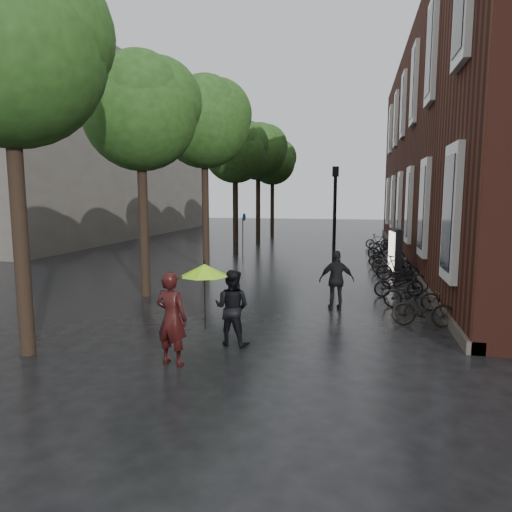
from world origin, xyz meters
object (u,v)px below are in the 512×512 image
(person_black, at_px, (232,307))
(lamp_post, at_px, (335,214))
(person_burgundy, at_px, (172,318))
(pedestrian_walking, at_px, (337,280))
(parked_bicycles, at_px, (392,262))
(ad_lightbox, at_px, (395,252))

(person_black, distance_m, lamp_post, 7.98)
(person_burgundy, bearing_deg, lamp_post, -95.04)
(person_burgundy, height_order, pedestrian_walking, person_burgundy)
(lamp_post, bearing_deg, parked_bicycles, 57.60)
(lamp_post, bearing_deg, person_burgundy, -107.62)
(person_burgundy, relative_size, person_black, 1.10)
(parked_bicycles, distance_m, ad_lightbox, 1.11)
(pedestrian_walking, distance_m, ad_lightbox, 6.87)
(person_black, bearing_deg, ad_lightbox, -105.49)
(pedestrian_walking, xyz_separation_m, parked_bicycles, (2.17, 7.46, -0.44))
(person_black, bearing_deg, lamp_post, -97.01)
(pedestrian_walking, xyz_separation_m, lamp_post, (-0.26, 3.63, 1.84))
(person_black, height_order, pedestrian_walking, pedestrian_walking)
(parked_bicycles, bearing_deg, lamp_post, -122.40)
(ad_lightbox, bearing_deg, lamp_post, -137.96)
(person_black, height_order, lamp_post, lamp_post)
(person_black, height_order, parked_bicycles, person_black)
(parked_bicycles, bearing_deg, ad_lightbox, -87.12)
(pedestrian_walking, distance_m, parked_bicycles, 7.78)
(pedestrian_walking, bearing_deg, parked_bicycles, -117.96)
(parked_bicycles, height_order, ad_lightbox, ad_lightbox)
(pedestrian_walking, relative_size, parked_bicycles, 0.10)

